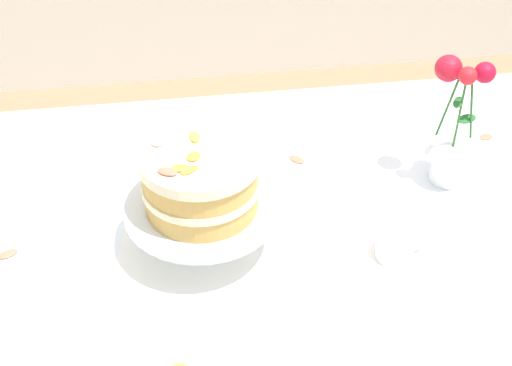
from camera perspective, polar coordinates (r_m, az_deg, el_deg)
dining_table at (r=1.51m, az=2.73°, el=-6.34°), size 1.40×1.00×0.74m
linen_napkin at (r=1.42m, az=-4.07°, el=-4.79°), size 0.37×0.37×0.00m
cake_stand at (r=1.36m, az=-4.22°, el=-2.29°), size 0.29×0.29×0.10m
layer_cake at (r=1.31m, az=-4.38°, el=0.28°), size 0.22×0.22×0.13m
flower_vase at (r=1.56m, az=15.18°, el=3.62°), size 0.12×0.11×0.29m
teacup at (r=1.40m, az=10.79°, el=-5.15°), size 0.13×0.13×0.05m
loose_petal_0 at (r=1.62m, az=3.21°, el=1.86°), size 0.04×0.04×0.00m
loose_petal_1 at (r=1.78m, az=17.57°, el=3.47°), size 0.04×0.03×0.00m
loose_petal_2 at (r=1.47m, az=-18.85°, el=-5.27°), size 0.04×0.04×0.01m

